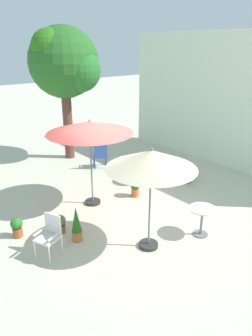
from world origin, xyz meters
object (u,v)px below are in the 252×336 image
object	(u,v)px
cafe_table_1	(145,168)
potted_plant_0	(77,224)
patio_umbrella_1	(90,128)
potted_plant_2	(135,186)
shade_tree	(65,63)
potted_plant_4	(60,223)
patio_chair_0	(50,233)
cafe_table_0	(202,217)
potted_plant_3	(186,172)
potted_plant_1	(17,227)
patio_umbrella_0	(151,160)
patio_chair_1	(100,154)

from	to	relation	value
cafe_table_1	potted_plant_0	xyz separation A→B (m)	(1.41, -3.51, -0.07)
patio_umbrella_1	cafe_table_1	distance (m)	2.79
cafe_table_1	potted_plant_2	distance (m)	1.11
shade_tree	potted_plant_4	size ratio (longest dim) A/B	10.74
patio_umbrella_1	patio_chair_0	distance (m)	2.99
cafe_table_0	potted_plant_2	xyz separation A→B (m)	(-2.56, 0.17, -0.16)
potted_plant_2	potted_plant_3	size ratio (longest dim) A/B	0.87
potted_plant_1	patio_umbrella_1	bearing A→B (deg)	96.05
potted_plant_1	potted_plant_2	distance (m)	3.58
patio_umbrella_1	potted_plant_4	distance (m)	2.57
cafe_table_0	potted_plant_0	size ratio (longest dim) A/B	0.83
potted_plant_1	potted_plant_2	xyz separation A→B (m)	(0.21, 3.58, 0.06)
patio_chair_0	cafe_table_1	bearing A→B (deg)	109.67
potted_plant_2	potted_plant_3	bearing A→B (deg)	81.12
patio_umbrella_0	patio_umbrella_1	size ratio (longest dim) A/B	0.96
patio_chair_1	potted_plant_4	size ratio (longest dim) A/B	2.04
patio_umbrella_0	patio_chair_1	xyz separation A→B (m)	(-4.66, 2.02, -1.56)
shade_tree	potted_plant_1	distance (m)	6.60
patio_umbrella_1	potted_plant_1	bearing A→B (deg)	-83.95
potted_plant_0	patio_chair_1	bearing A→B (deg)	137.44
potted_plant_3	cafe_table_0	bearing A→B (deg)	-43.58
shade_tree	patio_chair_0	distance (m)	7.09
cafe_table_0	potted_plant_4	xyz separation A→B (m)	(-2.28, -2.53, -0.25)
potted_plant_0	potted_plant_2	bearing A→B (deg)	108.18
shade_tree	cafe_table_0	bearing A→B (deg)	-4.22
patio_chair_0	potted_plant_0	distance (m)	0.73
patio_chair_0	potted_plant_3	xyz separation A→B (m)	(-0.64, 5.26, -0.18)
potted_plant_1	shade_tree	bearing A→B (deg)	136.24
cafe_table_1	patio_chair_0	distance (m)	4.48
shade_tree	cafe_table_1	size ratio (longest dim) A/B	6.32
patio_chair_1	shade_tree	bearing A→B (deg)	-172.63
patio_umbrella_1	potted_plant_1	world-z (taller)	patio_umbrella_1
patio_umbrella_1	potted_plant_3	world-z (taller)	patio_umbrella_1
patio_chair_0	potted_plant_4	world-z (taller)	patio_chair_0
shade_tree	potted_plant_1	size ratio (longest dim) A/B	9.91
cafe_table_1	potted_plant_0	world-z (taller)	potted_plant_0
patio_chair_0	patio_chair_1	bearing A→B (deg)	132.41
cafe_table_0	cafe_table_1	size ratio (longest dim) A/B	0.92
shade_tree	patio_chair_1	distance (m)	3.58
cafe_table_1	patio_umbrella_0	bearing A→B (deg)	-42.05
patio_umbrella_1	cafe_table_1	xyz separation A→B (m)	(-0.11, 2.18, -1.73)
cafe_table_0	potted_plant_0	xyz separation A→B (m)	(-1.72, -2.40, -0.07)
cafe_table_1	patio_chair_1	distance (m)	2.04
patio_umbrella_1	cafe_table_0	distance (m)	3.64
potted_plant_3	potted_plant_1	bearing A→B (deg)	-95.29
patio_umbrella_0	potted_plant_4	bearing A→B (deg)	-145.54
potted_plant_4	patio_umbrella_0	bearing A→B (deg)	34.46
shade_tree	potted_plant_4	distance (m)	6.47
patio_umbrella_0	potted_plant_4	xyz separation A→B (m)	(-1.81, -1.24, -1.85)
potted_plant_1	potted_plant_4	bearing A→B (deg)	60.92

